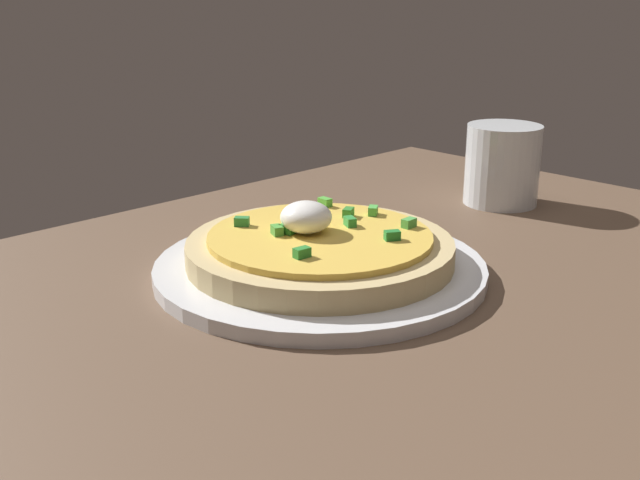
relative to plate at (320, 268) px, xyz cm
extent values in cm
cube|color=brown|center=(5.16, 14.89, -2.14)|extent=(106.43, 87.96, 3.06)
cylinder|color=silver|center=(0.00, 0.00, 0.00)|extent=(28.66, 28.66, 1.21)
cylinder|color=tan|center=(0.00, 0.00, 1.62)|extent=(23.02, 23.02, 2.02)
cylinder|color=gold|center=(0.00, 0.00, 2.90)|extent=(19.31, 19.31, 0.55)
ellipsoid|color=white|center=(0.53, -1.17, 4.53)|extent=(4.46, 4.46, 2.70)
cube|color=#338831|center=(-5.37, -1.78, 3.58)|extent=(1.50, 1.30, 0.80)
cube|color=green|center=(1.99, -1.99, 3.58)|extent=(1.00, 1.39, 0.80)
cube|color=#2E813A|center=(3.36, -6.42, 3.58)|extent=(1.45, 1.49, 0.80)
cube|color=green|center=(-3.42, 0.28, 3.58)|extent=(1.28, 1.50, 0.80)
cube|color=#247B30|center=(-3.14, 5.40, 3.58)|extent=(1.51, 1.35, 0.80)
cube|color=#4CA94A|center=(-6.84, 4.15, 3.58)|extent=(1.31, 0.85, 0.80)
cube|color=#2C8532|center=(5.61, 3.26, 3.58)|extent=(1.37, 0.95, 0.80)
cube|color=green|center=(-6.28, -5.74, 3.58)|extent=(0.84, 1.31, 0.80)
cube|color=green|center=(-7.42, -0.59, 3.58)|extent=(1.51, 1.39, 0.80)
cube|color=#459538|center=(2.80, -2.37, 3.58)|extent=(1.23, 1.49, 0.80)
cylinder|color=silver|center=(-30.75, -1.88, 3.91)|extent=(8.36, 8.36, 9.03)
cylinder|color=#411B0C|center=(-30.75, -1.88, 2.77)|extent=(7.36, 7.36, 5.95)
camera|label=1|loc=(43.80, 44.80, 23.76)|focal=43.35mm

